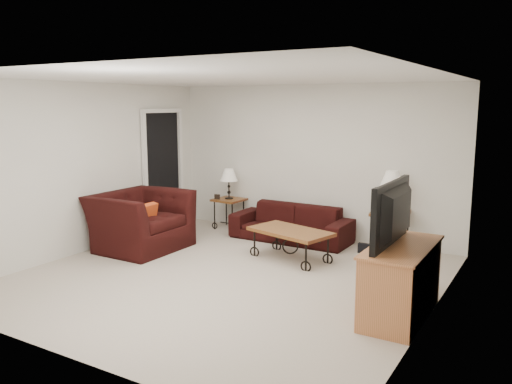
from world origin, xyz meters
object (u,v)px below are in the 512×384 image
at_px(sofa, 291,223).
at_px(lamp_right, 391,191).
at_px(side_table_left, 229,214).
at_px(armchair, 141,221).
at_px(side_table_right, 390,231).
at_px(television, 402,214).
at_px(backpack, 369,244).
at_px(coffee_table, 290,245).
at_px(lamp_left, 229,184).
at_px(tv_stand, 401,281).

relative_size(sofa, lamp_right, 3.17).
bearing_deg(side_table_left, lamp_right, 0.00).
bearing_deg(armchair, side_table_right, -61.54).
relative_size(television, backpack, 2.57).
distance_m(coffee_table, armchair, 2.32).
xyz_separation_m(lamp_right, coffee_table, (-1.09, -1.12, -0.70)).
relative_size(lamp_right, television, 0.54).
xyz_separation_m(sofa, lamp_left, (-1.32, 0.18, 0.52)).
bearing_deg(coffee_table, side_table_right, 45.93).
bearing_deg(lamp_right, sofa, -173.41).
bearing_deg(sofa, side_table_left, 172.22).
bearing_deg(lamp_left, side_table_right, 0.00).
xyz_separation_m(coffee_table, tv_stand, (1.89, -1.20, 0.16)).
bearing_deg(backpack, lamp_right, 53.80).
height_order(sofa, side_table_left, sofa).
distance_m(coffee_table, backpack, 1.12).
xyz_separation_m(sofa, television, (2.33, -2.15, 0.81)).
bearing_deg(television, coffee_table, -122.82).
height_order(side_table_right, armchair, armchair).
distance_m(side_table_right, lamp_left, 2.92).
distance_m(side_table_left, coffee_table, 2.11).
distance_m(side_table_left, side_table_right, 2.87).
distance_m(side_table_left, tv_stand, 4.35).
relative_size(armchair, backpack, 3.01).
bearing_deg(backpack, armchair, 179.59).
bearing_deg(sofa, coffee_table, -63.60).
xyz_separation_m(sofa, tv_stand, (2.35, -2.15, 0.10)).
bearing_deg(side_table_left, television, -32.52).
height_order(armchair, tv_stand, armchair).
relative_size(side_table_left, television, 0.47).
relative_size(tv_stand, backpack, 2.87).
height_order(lamp_right, television, television).
height_order(coffee_table, tv_stand, tv_stand).
distance_m(sofa, side_table_right, 1.57).
bearing_deg(backpack, television, -84.72).
bearing_deg(sofa, armchair, -137.60).
relative_size(lamp_right, tv_stand, 0.48).
relative_size(lamp_left, coffee_table, 0.46).
height_order(lamp_left, coffee_table, lamp_left).
distance_m(television, backpack, 2.19).
height_order(sofa, armchair, armchair).
height_order(side_table_left, tv_stand, tv_stand).
bearing_deg(lamp_right, tv_stand, -71.11).
height_order(side_table_right, television, television).
relative_size(side_table_left, lamp_left, 1.00).
height_order(lamp_left, armchair, lamp_left).
xyz_separation_m(armchair, backpack, (3.17, 1.24, -0.21)).
bearing_deg(television, armchair, -97.65).
relative_size(lamp_left, backpack, 1.21).
distance_m(lamp_left, tv_stand, 4.37).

